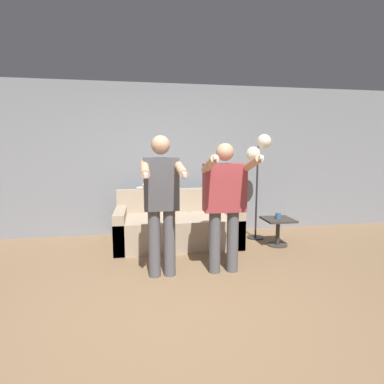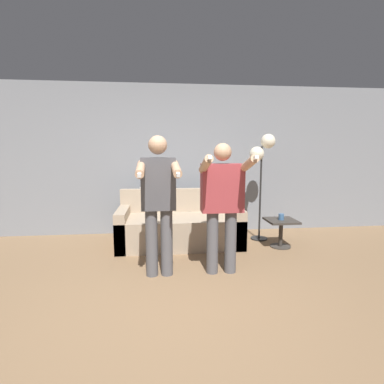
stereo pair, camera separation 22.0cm
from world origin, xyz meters
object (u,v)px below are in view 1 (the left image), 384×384
object	(u,v)px
couch	(177,227)
cup	(278,216)
person_right	(225,198)
side_table	(278,226)
cat	(153,185)
person_left	(161,198)
floor_lamp	(258,155)

from	to	relation	value
couch	cup	xyz separation A→B (m)	(1.52, -0.35, 0.20)
couch	person_right	bearing A→B (deg)	-70.58
couch	cup	world-z (taller)	couch
side_table	cup	world-z (taller)	cup
cat	person_left	bearing A→B (deg)	-88.41
cat	floor_lamp	distance (m)	1.79
couch	side_table	distance (m)	1.56
couch	person_right	distance (m)	1.43
cat	cup	size ratio (longest dim) A/B	4.92
couch	person_left	bearing A→B (deg)	-104.72
couch	person_left	size ratio (longest dim) A/B	1.16
person_left	cup	xyz separation A→B (m)	(1.84, 0.86, -0.46)
person_left	person_right	distance (m)	0.74
cup	cat	bearing A→B (deg)	159.28
couch	cat	xyz separation A→B (m)	(-0.36, 0.36, 0.63)
cup	couch	bearing A→B (deg)	167.15
person_left	cup	world-z (taller)	person_left
floor_lamp	side_table	bearing A→B (deg)	-67.28
person_left	side_table	xyz separation A→B (m)	(1.84, 0.87, -0.63)
cat	side_table	world-z (taller)	cat
person_left	cat	bearing A→B (deg)	90.52
couch	person_right	xyz separation A→B (m)	(0.42, -1.21, 0.63)
person_right	cat	xyz separation A→B (m)	(-0.79, 1.57, -0.00)
floor_lamp	side_table	xyz separation A→B (m)	(0.18, -0.43, -1.09)
person_left	person_right	world-z (taller)	person_left
person_right	floor_lamp	distance (m)	1.66
person_right	side_table	xyz separation A→B (m)	(1.10, 0.87, -0.60)
person_right	side_table	bearing A→B (deg)	38.64
couch	side_table	bearing A→B (deg)	-12.50
cat	side_table	distance (m)	2.10
floor_lamp	side_table	world-z (taller)	floor_lamp
side_table	cup	bearing A→B (deg)	-128.17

